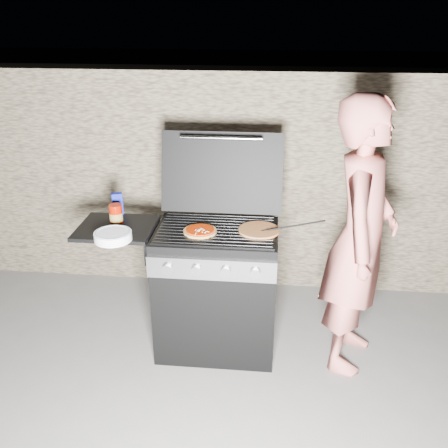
# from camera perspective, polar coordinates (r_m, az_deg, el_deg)

# --- Properties ---
(ground) EXTENTS (50.00, 50.00, 0.00)m
(ground) POSITION_cam_1_polar(r_m,az_deg,el_deg) (3.72, -0.79, -13.48)
(ground) COLOR #65605A
(stone_wall) EXTENTS (8.00, 0.35, 1.80)m
(stone_wall) POSITION_cam_1_polar(r_m,az_deg,el_deg) (4.22, 0.75, 5.16)
(stone_wall) COLOR #796D53
(stone_wall) RESTS_ON ground
(gas_grill) EXTENTS (1.34, 0.79, 0.91)m
(gas_grill) POSITION_cam_1_polar(r_m,az_deg,el_deg) (3.49, -4.94, -7.23)
(gas_grill) COLOR black
(gas_grill) RESTS_ON ground
(pizza_topped) EXTENTS (0.22, 0.22, 0.02)m
(pizza_topped) POSITION_cam_1_polar(r_m,az_deg,el_deg) (3.20, -2.75, -0.75)
(pizza_topped) COLOR gold
(pizza_topped) RESTS_ON gas_grill
(pizza_plain) EXTENTS (0.31, 0.31, 0.01)m
(pizza_plain) POSITION_cam_1_polar(r_m,az_deg,el_deg) (3.22, 4.02, -0.70)
(pizza_plain) COLOR #D98C51
(pizza_plain) RESTS_ON gas_grill
(sauce_jar) EXTENTS (0.10, 0.10, 0.13)m
(sauce_jar) POSITION_cam_1_polar(r_m,az_deg,el_deg) (3.41, -12.25, 1.13)
(sauce_jar) COLOR #8F1102
(sauce_jar) RESTS_ON gas_grill
(blue_carton) EXTENTS (0.08, 0.06, 0.15)m
(blue_carton) POSITION_cam_1_polar(r_m,az_deg,el_deg) (3.55, -12.07, 2.29)
(blue_carton) COLOR navy
(blue_carton) RESTS_ON gas_grill
(plate_stack) EXTENTS (0.27, 0.27, 0.05)m
(plate_stack) POSITION_cam_1_polar(r_m,az_deg,el_deg) (3.18, -12.57, -1.36)
(plate_stack) COLOR white
(plate_stack) RESTS_ON gas_grill
(person) EXTENTS (0.60, 0.75, 1.80)m
(person) POSITION_cam_1_polar(r_m,az_deg,el_deg) (3.25, 15.32, -1.62)
(person) COLOR #BE635A
(person) RESTS_ON ground
(tongs) EXTENTS (0.41, 0.06, 0.08)m
(tongs) POSITION_cam_1_polar(r_m,az_deg,el_deg) (3.21, 7.90, -0.28)
(tongs) COLOR black
(tongs) RESTS_ON gas_grill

